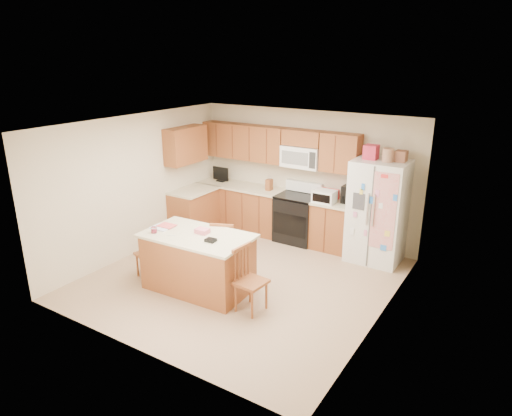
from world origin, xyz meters
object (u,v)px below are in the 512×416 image
Objects in this scene: windsor_chair_back at (224,250)px; refrigerator at (378,210)px; island at (198,262)px; stove at (297,217)px; windsor_chair_right at (250,281)px; windsor_chair_left at (149,254)px.

refrigerator is at bearing 44.72° from windsor_chair_back.
island is at bearing -128.26° from refrigerator.
stove reaches higher than island.
refrigerator reaches higher than windsor_chair_right.
stove is at bearing 103.08° from windsor_chair_right.
island is 1.96× the size of windsor_chair_left.
island is 1.77× the size of windsor_chair_right.
island is (-1.96, -2.49, -0.46)m from refrigerator.
refrigerator is 2.36× the size of windsor_chair_left.
refrigerator is 2.16× the size of windsor_chair_back.
windsor_chair_right is (1.93, 0.01, 0.04)m from windsor_chair_left.
windsor_chair_left is (-1.31, -2.67, -0.07)m from stove.
refrigerator reaches higher than island.
windsor_chair_back is (-1.91, -1.89, -0.48)m from refrigerator.
windsor_chair_left is (-0.92, -0.11, -0.05)m from island.
refrigerator reaches higher than windsor_chair_back.
windsor_chair_right is (0.62, -2.66, -0.02)m from stove.
stove is 0.55× the size of refrigerator.
stove is 2.73m from windsor_chair_right.
refrigerator is 3.20m from island.
island reaches higher than windsor_chair_back.
stove reaches higher than windsor_chair_right.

